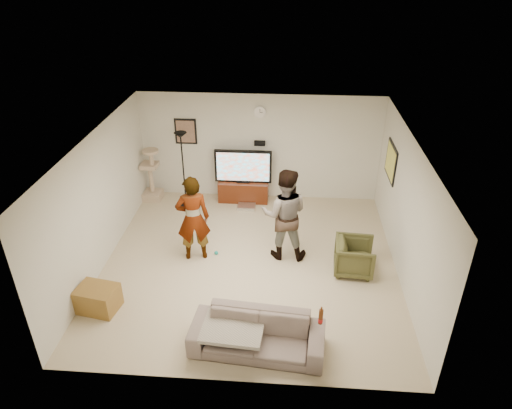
# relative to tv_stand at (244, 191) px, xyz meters

# --- Properties ---
(floor) EXTENTS (5.50, 5.50, 0.02)m
(floor) POSITION_rel_tv_stand_xyz_m (0.37, -2.50, -0.25)
(floor) COLOR #BFAA8B
(floor) RESTS_ON ground
(ceiling) EXTENTS (5.50, 5.50, 0.02)m
(ceiling) POSITION_rel_tv_stand_xyz_m (0.37, -2.50, 2.27)
(ceiling) COLOR white
(ceiling) RESTS_ON wall_back
(wall_back) EXTENTS (5.50, 0.04, 2.50)m
(wall_back) POSITION_rel_tv_stand_xyz_m (0.37, 0.25, 1.01)
(wall_back) COLOR silver
(wall_back) RESTS_ON floor
(wall_front) EXTENTS (5.50, 0.04, 2.50)m
(wall_front) POSITION_rel_tv_stand_xyz_m (0.37, -5.25, 1.01)
(wall_front) COLOR silver
(wall_front) RESTS_ON floor
(wall_left) EXTENTS (0.04, 5.50, 2.50)m
(wall_left) POSITION_rel_tv_stand_xyz_m (-2.38, -2.50, 1.01)
(wall_left) COLOR silver
(wall_left) RESTS_ON floor
(wall_right) EXTENTS (0.04, 5.50, 2.50)m
(wall_right) POSITION_rel_tv_stand_xyz_m (3.12, -2.50, 1.01)
(wall_right) COLOR silver
(wall_right) RESTS_ON floor
(wall_clock) EXTENTS (0.26, 0.04, 0.26)m
(wall_clock) POSITION_rel_tv_stand_xyz_m (0.37, 0.22, 1.86)
(wall_clock) COLOR white
(wall_clock) RESTS_ON wall_back
(wall_speaker) EXTENTS (0.25, 0.10, 0.10)m
(wall_speaker) POSITION_rel_tv_stand_xyz_m (0.37, 0.19, 1.14)
(wall_speaker) COLOR black
(wall_speaker) RESTS_ON wall_back
(picture_back) EXTENTS (0.42, 0.03, 0.52)m
(picture_back) POSITION_rel_tv_stand_xyz_m (-1.33, 0.23, 1.36)
(picture_back) COLOR brown
(picture_back) RESTS_ON wall_back
(picture_right) EXTENTS (0.03, 0.78, 0.62)m
(picture_right) POSITION_rel_tv_stand_xyz_m (3.10, -0.90, 1.26)
(picture_right) COLOR #DDD554
(picture_right) RESTS_ON wall_right
(tv_stand) EXTENTS (1.16, 0.45, 0.48)m
(tv_stand) POSITION_rel_tv_stand_xyz_m (0.00, 0.00, 0.00)
(tv_stand) COLOR #461B0B
(tv_stand) RESTS_ON floor
(console_box) EXTENTS (0.40, 0.30, 0.07)m
(console_box) POSITION_rel_tv_stand_xyz_m (0.11, -0.40, -0.21)
(console_box) COLOR silver
(console_box) RESTS_ON floor
(tv) EXTENTS (1.31, 0.08, 0.78)m
(tv) POSITION_rel_tv_stand_xyz_m (0.00, 0.00, 0.63)
(tv) COLOR black
(tv) RESTS_ON tv_stand
(tv_screen) EXTENTS (1.21, 0.01, 0.69)m
(tv_screen) POSITION_rel_tv_stand_xyz_m (0.00, -0.04, 0.63)
(tv_screen) COLOR #3EBAD3
(tv_screen) RESTS_ON tv
(floor_lamp) EXTENTS (0.32, 0.32, 1.77)m
(floor_lamp) POSITION_rel_tv_stand_xyz_m (-1.32, -0.32, 0.64)
(floor_lamp) COLOR black
(floor_lamp) RESTS_ON floor
(cat_tree) EXTENTS (0.44, 0.44, 1.30)m
(cat_tree) POSITION_rel_tv_stand_xyz_m (-2.16, -0.12, 0.41)
(cat_tree) COLOR tan
(cat_tree) RESTS_ON floor
(person_left) EXTENTS (0.71, 0.55, 1.73)m
(person_left) POSITION_rel_tv_stand_xyz_m (-0.71, -2.37, 0.62)
(person_left) COLOR #AFAFAF
(person_left) RESTS_ON floor
(person_right) EXTENTS (0.91, 0.72, 1.83)m
(person_right) POSITION_rel_tv_stand_xyz_m (0.99, -2.18, 0.67)
(person_right) COLOR #325194
(person_right) RESTS_ON floor
(sofa) EXTENTS (2.04, 0.95, 0.58)m
(sofa) POSITION_rel_tv_stand_xyz_m (0.66, -4.64, 0.05)
(sofa) COLOR #74635D
(sofa) RESTS_ON floor
(throw_blanket) EXTENTS (0.95, 0.77, 0.06)m
(throw_blanket) POSITION_rel_tv_stand_xyz_m (0.30, -4.64, 0.15)
(throw_blanket) COLOR #A99E8E
(throw_blanket) RESTS_ON sofa
(beer_bottle) EXTENTS (0.06, 0.06, 0.25)m
(beer_bottle) POSITION_rel_tv_stand_xyz_m (1.57, -4.64, 0.46)
(beer_bottle) COLOR #57290E
(beer_bottle) RESTS_ON sofa
(armchair) EXTENTS (0.76, 0.74, 0.65)m
(armchair) POSITION_rel_tv_stand_xyz_m (2.30, -2.60, 0.08)
(armchair) COLOR #434221
(armchair) RESTS_ON floor
(side_table) EXTENTS (0.72, 0.59, 0.43)m
(side_table) POSITION_rel_tv_stand_xyz_m (-2.03, -3.95, -0.03)
(side_table) COLOR brown
(side_table) RESTS_ON floor
(toy_ball) EXTENTS (0.08, 0.08, 0.08)m
(toy_ball) POSITION_rel_tv_stand_xyz_m (-0.32, -2.27, -0.20)
(toy_ball) COLOR #16897F
(toy_ball) RESTS_ON floor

